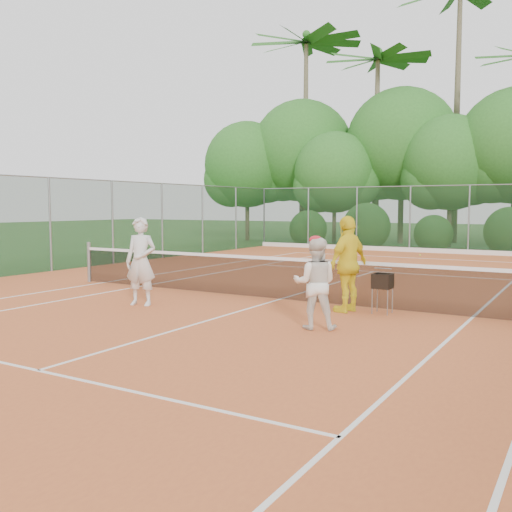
{
  "coord_description": "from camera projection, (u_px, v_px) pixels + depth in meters",
  "views": [
    {
      "loc": [
        6.0,
        -11.07,
        2.1
      ],
      "look_at": [
        0.13,
        -1.2,
        1.1
      ],
      "focal_mm": 40.0,
      "sensor_mm": 36.0,
      "label": 1
    }
  ],
  "objects": [
    {
      "name": "ground",
      "position": [
        278.0,
        301.0,
        12.72
      ],
      "size": [
        120.0,
        120.0,
        0.0
      ],
      "primitive_type": "plane",
      "color": "#264E1C",
      "rests_on": "ground"
    },
    {
      "name": "clay_court",
      "position": [
        278.0,
        300.0,
        12.72
      ],
      "size": [
        18.0,
        36.0,
        0.02
      ],
      "primitive_type": "cube",
      "color": "#CA612E",
      "rests_on": "ground"
    },
    {
      "name": "tennis_net",
      "position": [
        278.0,
        277.0,
        12.67
      ],
      "size": [
        11.97,
        0.1,
        1.1
      ],
      "color": "gray",
      "rests_on": "clay_court"
    },
    {
      "name": "player_white",
      "position": [
        141.0,
        261.0,
        11.97
      ],
      "size": [
        0.76,
        0.6,
        1.85
      ],
      "primitive_type": "imported",
      "rotation": [
        0.0,
        0.0,
        0.25
      ],
      "color": "silver",
      "rests_on": "clay_court"
    },
    {
      "name": "player_center_grp",
      "position": [
        315.0,
        283.0,
        9.66
      ],
      "size": [
        0.92,
        0.83,
        1.59
      ],
      "color": "white",
      "rests_on": "clay_court"
    },
    {
      "name": "player_yellow",
      "position": [
        348.0,
        264.0,
        11.22
      ],
      "size": [
        0.72,
        1.19,
        1.9
      ],
      "primitive_type": "imported",
      "rotation": [
        0.0,
        0.0,
        -1.81
      ],
      "color": "yellow",
      "rests_on": "clay_court"
    },
    {
      "name": "ball_hopper",
      "position": [
        383.0,
        282.0,
        11.06
      ],
      "size": [
        0.34,
        0.34,
        0.78
      ],
      "rotation": [
        0.0,
        0.0,
        -0.15
      ],
      "color": "gray",
      "rests_on": "clay_court"
    },
    {
      "name": "stray_ball_a",
      "position": [
        340.0,
        254.0,
        24.74
      ],
      "size": [
        0.07,
        0.07,
        0.07
      ],
      "primitive_type": "sphere",
      "color": "yellow",
      "rests_on": "clay_court"
    },
    {
      "name": "stray_ball_b",
      "position": [
        420.0,
        255.0,
        24.08
      ],
      "size": [
        0.07,
        0.07,
        0.07
      ],
      "primitive_type": "sphere",
      "color": "#C3E335",
      "rests_on": "clay_court"
    },
    {
      "name": "court_markings",
      "position": [
        278.0,
        300.0,
        12.72
      ],
      "size": [
        11.03,
        23.83,
        0.01
      ],
      "color": "white",
      "rests_on": "clay_court"
    },
    {
      "name": "fence_back",
      "position": [
        439.0,
        219.0,
        25.43
      ],
      "size": [
        18.07,
        0.07,
        3.0
      ],
      "color": "#19381E",
      "rests_on": "clay_court"
    },
    {
      "name": "tropical_treeline",
      "position": [
        494.0,
        147.0,
        28.86
      ],
      "size": [
        32.1,
        8.49,
        15.03
      ],
      "color": "brown",
      "rests_on": "ground"
    }
  ]
}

